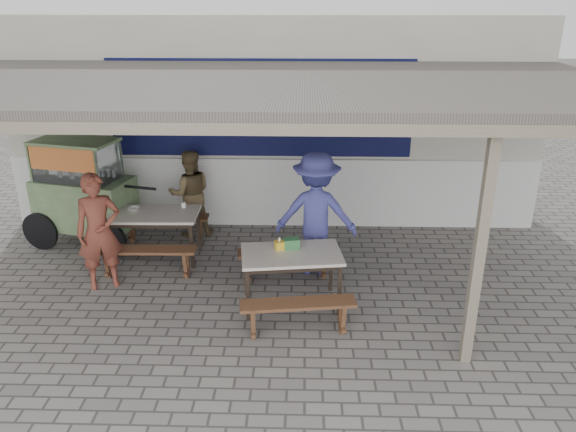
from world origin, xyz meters
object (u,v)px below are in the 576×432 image
Objects in this scene: vendor_cart at (82,189)px; patron_wall_side at (190,193)px; table_right at (291,258)px; tissue_box at (280,245)px; table_left at (154,218)px; condiment_jar at (184,205)px; bench_left_wall at (165,223)px; donation_box at (291,243)px; patron_right_table at (316,214)px; bench_left_street at (147,256)px; bench_right_wall at (286,258)px; condiment_bowl at (134,209)px; patron_street_side at (99,232)px; bench_right_street at (298,311)px.

vendor_cart reaches higher than patron_wall_side.
tissue_box reaches higher than table_right.
table_left is 16.53× the size of condiment_jar.
patron_wall_side is (0.37, 0.93, 0.06)m from table_left.
table_left reaches higher than bench_left_wall.
table_left is 6.72× the size of donation_box.
bench_left_wall is 0.79× the size of patron_right_table.
bench_left_street is 2.07m from tissue_box.
condiment_bowl is (-2.33, 0.73, 0.44)m from bench_right_wall.
bench_right_wall is 12.56× the size of tissue_box.
table_right is at bearing -90.00° from bench_right_wall.
donation_box reaches higher than bench_right_wall.
table_left is 0.36m from condiment_bowl.
vendor_cart is at bearing 170.54° from condiment_jar.
patron_wall_side is 18.16× the size of condiment_jar.
patron_wall_side is (0.89, 1.82, -0.08)m from patron_street_side.
bench_left_wall is 0.64× the size of vendor_cart.
condiment_bowl is at bearing -10.66° from vendor_cart.
table_right is 0.97× the size of bench_right_street.
donation_box reaches higher than bench_right_street.
patron_right_table reaches higher than condiment_jar.
bench_left_street is at bearing -114.04° from condiment_jar.
condiment_bowl is (0.93, -0.42, -0.17)m from vendor_cart.
table_right reaches higher than bench_left_street.
patron_right_table is (3.68, -0.87, -0.04)m from vendor_cart.
bench_right_street is 0.85× the size of patron_street_side.
bench_right_wall is at bearing -32.65° from bench_left_wall.
condiment_jar is (0.41, -0.37, 0.45)m from bench_left_wall.
table_left is 0.82× the size of patron_street_side.
table_right is 3.84m from vendor_cart.
bench_left_street is 17.65× the size of condiment_jar.
bench_left_street and bench_right_wall have the same top height.
vendor_cart is at bearing 0.49° from patron_wall_side.
table_left is at bearing 129.71° from bench_right_street.
vendor_cart is 11.21× the size of donation_box.
vendor_cart reaches higher than bench_right_wall.
bench_left_street is 8.49× the size of condiment_bowl.
vendor_cart reaches higher than table_right.
condiment_jar is at bearing 136.43° from tissue_box.
bench_right_wall is 3.51m from vendor_cart.
table_right is 2.84m from patron_wall_side.
condiment_bowl reaches higher than table_left.
bench_right_wall is at bearing -17.28° from condiment_bowl.
condiment_jar is at bearing 64.77° from bench_left_street.
table_left is 7.96× the size of condiment_bowl.
patron_right_table is (2.06, -1.27, 0.17)m from patron_wall_side.
bench_right_street is 1.43m from bench_right_wall.
condiment_bowl is at bearing 155.28° from bench_right_wall.
patron_wall_side is at bearing 114.13° from bench_right_street.
bench_left_wall is at bearing 141.09° from bench_right_wall.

